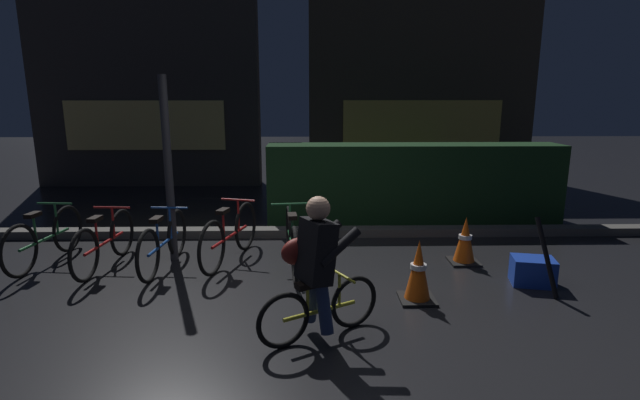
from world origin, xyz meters
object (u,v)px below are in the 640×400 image
Objects in this scene: parked_bike_center_right at (230,235)px; cyclist at (316,268)px; parked_bike_left_mid at (105,242)px; traffic_cone_near at (418,272)px; street_post at (168,171)px; parked_bike_center_left at (164,242)px; parked_bike_right_mid at (292,241)px; parked_bike_leftmost at (45,238)px; closed_umbrella at (547,257)px; traffic_cone_far at (465,241)px; blue_crate at (533,271)px.

parked_bike_center_right is 2.22m from cyclist.
parked_bike_left_mid is 2.37× the size of traffic_cone_near.
parked_bike_center_left is (-0.03, -0.30, -0.82)m from street_post.
parked_bike_center_right is at bearing 65.23° from parked_bike_right_mid.
closed_umbrella is at bearing -94.90° from parked_bike_leftmost.
parked_bike_center_right is 2.42m from traffic_cone_near.
parked_bike_leftmost is 1.83× the size of closed_umbrella.
parked_bike_right_mid is (0.78, -0.26, 0.00)m from parked_bike_center_right.
parked_bike_leftmost is 5.20m from traffic_cone_far.
traffic_cone_far is at bearing 14.40° from cyclist.
parked_bike_leftmost is 1.25× the size of cyclist.
parked_bike_left_mid is 0.72m from parked_bike_center_left.
closed_umbrella is (0.54, -0.94, 0.12)m from traffic_cone_far.
parked_bike_right_mid is 2.54× the size of traffic_cone_near.
parked_bike_right_mid reaches higher than parked_bike_left_mid.
blue_crate is at bearing -107.84° from parked_bike_right_mid.
traffic_cone_far is at bearing -76.72° from parked_bike_center_right.
parked_bike_center_left reaches higher than traffic_cone_far.
traffic_cone_near is 1.37m from traffic_cone_far.
street_post is 3.58× the size of traffic_cone_near.
street_post is 3.89× the size of traffic_cone_far.
traffic_cone_far is (3.66, -0.21, -0.86)m from street_post.
traffic_cone_near is at bearing -104.51° from parked_bike_center_right.
parked_bike_left_mid is 4.41m from traffic_cone_far.
parked_bike_right_mid is (1.51, -0.34, -0.80)m from street_post.
cyclist reaches higher than parked_bike_left_mid.
parked_bike_center_right is 0.97× the size of parked_bike_right_mid.
cyclist is (-1.04, -0.71, 0.32)m from traffic_cone_near.
parked_bike_right_mid reaches higher than parked_bike_leftmost.
cyclist is (-2.41, -1.11, 0.48)m from blue_crate.
cyclist is (1.81, -1.72, 0.31)m from parked_bike_center_left.
parked_bike_leftmost is at bearing 55.75° from closed_umbrella.
parked_bike_leftmost is at bearing 164.69° from traffic_cone_near.
blue_crate is at bearing -93.07° from parked_bike_left_mid.
cyclist is (0.27, -1.67, 0.29)m from parked_bike_right_mid.
parked_bike_center_right is 3.58× the size of blue_crate.
parked_bike_center_right reaches higher than parked_bike_left_mid.
parked_bike_leftmost is 0.96× the size of parked_bike_right_mid.
parked_bike_leftmost is 1.52m from parked_bike_center_left.
blue_crate is (4.19, -0.90, -1.00)m from street_post.
closed_umbrella is (2.41, 0.86, -0.23)m from cyclist.
parked_bike_left_mid reaches higher than blue_crate.
street_post is at bearing 50.75° from closed_umbrella.
parked_bike_left_mid is at bearing 81.72° from parked_bike_right_mid.
parked_bike_right_mid is 1.62m from traffic_cone_near.
blue_crate is at bearing -52.29° from traffic_cone_far.
blue_crate is at bearing -22.40° from closed_umbrella.
parked_bike_center_left is at bearing -88.60° from parked_bike_left_mid.
parked_bike_right_mid is at bearing -176.31° from traffic_cone_far.
parked_bike_right_mid is at bearing 143.92° from traffic_cone_near.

